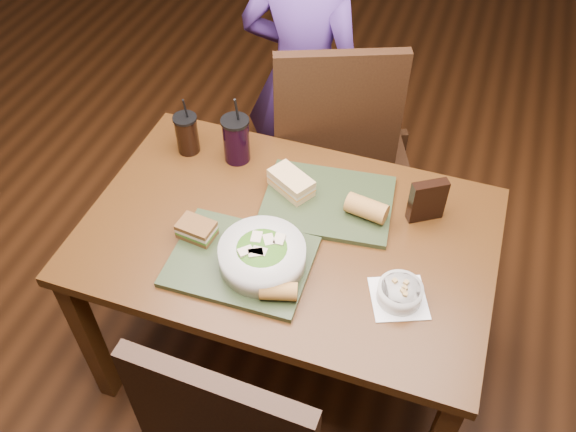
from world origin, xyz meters
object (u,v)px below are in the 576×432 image
Objects in this scene: dining_table at (288,249)px; soup_bowl at (400,293)px; sandwich_near at (197,230)px; sandwich_far at (291,183)px; baguette_near at (278,291)px; chair_far at (343,143)px; cup_berry at (236,139)px; cup_cola at (187,134)px; chip_bag at (427,201)px; tray_far at (328,202)px; salad_bowl at (262,255)px; baguette_far at (367,208)px; tray_near at (241,261)px; diner at (303,79)px.

dining_table is 6.31× the size of soup_bowl.
sandwich_far is (0.21, 0.29, 0.00)m from sandwich_near.
sandwich_near and baguette_near have the same top height.
cup_berry is (-0.29, -0.38, 0.23)m from chair_far.
chip_bag is (0.86, -0.05, 0.00)m from cup_cola.
chip_bag reaches higher than sandwich_near.
tray_far is 3.50× the size of sandwich_near.
cup_berry is (-0.28, 0.27, 0.18)m from dining_table.
soup_bowl is (0.41, 0.02, -0.03)m from salad_bowl.
baguette_far is at bearing 30.62° from dining_table.
sandwich_far is at bearing -96.72° from chair_far.
chair_far is (0.01, 0.65, -0.06)m from dining_table.
tray_far is (0.09, 0.16, 0.10)m from dining_table.
baguette_far reaches higher than baguette_near.
tray_near is 1.58× the size of cup_berry.
tray_near is 3.91× the size of baguette_near.
tray_near is at bearing -175.29° from chip_bag.
salad_bowl is 0.33m from sandwich_far.
sandwich_far is (-0.13, 0.01, 0.04)m from tray_far.
chip_bag is (0.62, -0.64, 0.10)m from diner.
baguette_far is 0.50× the size of cup_berry.
baguette_near is at bearing -86.74° from chair_far.
tray_near is at bearing -136.02° from baguette_far.
tray_near is 2.77× the size of chip_bag.
dining_table is at bearing -118.32° from tray_far.
baguette_near reaches higher than tray_near.
baguette_far is at bearing 122.94° from diner.
chair_far is at bearing 87.62° from salad_bowl.
tray_far is 0.39m from cup_berry.
tray_near is 2.04× the size of soup_bowl.
cup_berry is at bearing 156.34° from sandwich_far.
sandwich_near is 0.90× the size of baguette_far.
chair_far is 6.24× the size of sandwich_far.
cup_cola is (-0.69, 0.13, 0.02)m from baguette_far.
baguette_far is at bearing -7.75° from sandwich_far.
cup_cola reaches higher than tray_far.
sandwich_near is at bearing 173.94° from chip_bag.
tray_near is 0.34m from sandwich_far.
baguette_far is (0.48, 0.25, 0.01)m from sandwich_near.
tray_near is 2.41× the size of sandwich_far.
chair_far is 0.52m from tray_far.
soup_bowl is 0.35m from baguette_near.
diner is 5.48× the size of cup_berry.
soup_bowl is 0.78× the size of cup_berry.
cup_cola reaches higher than baguette_far.
chip_bag reaches higher than baguette_near.
baguette_far is at bearing -15.57° from cup_berry.
dining_table is 0.21m from tray_far.
sandwich_far is (0.05, 0.34, 0.04)m from tray_near.
cup_cola is (-0.86, 0.40, 0.05)m from soup_bowl.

